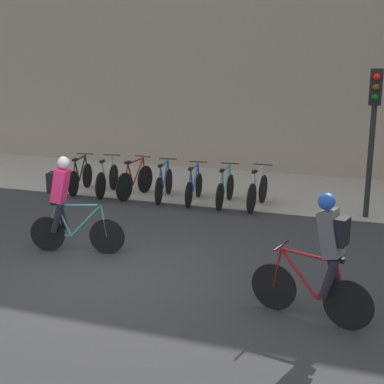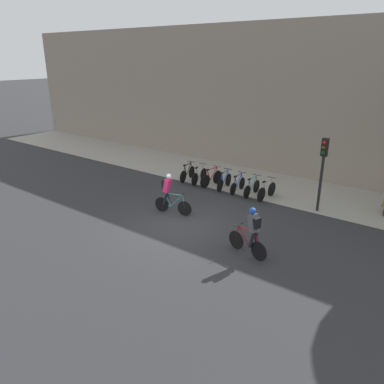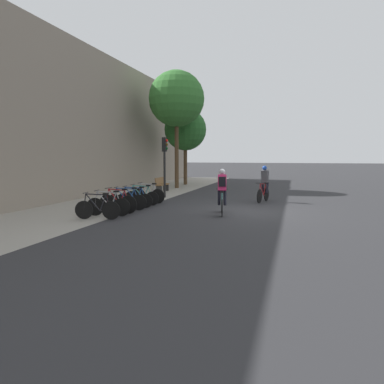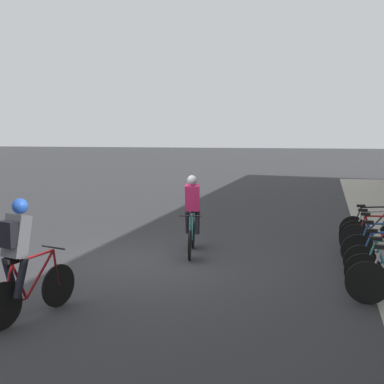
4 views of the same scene
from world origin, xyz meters
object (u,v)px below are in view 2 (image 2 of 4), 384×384
Objects in this scene: parked_bike_1 at (199,176)px; traffic_light_pole at (323,161)px; parked_bike_4 at (238,185)px; parked_bike_3 at (224,181)px; parked_bike_0 at (187,173)px; parked_bike_5 at (252,188)px; parked_bike_2 at (211,178)px; parked_bike_6 at (267,191)px; cyclist_grey at (252,231)px; cyclist_pink at (169,192)px.

traffic_light_pole reaches higher than parked_bike_1.
parked_bike_3 is at bearing 179.94° from parked_bike_4.
parked_bike_0 is 0.99× the size of parked_bike_5.
parked_bike_2 reaches higher than parked_bike_0.
parked_bike_4 is (3.17, -0.00, -0.01)m from parked_bike_0.
parked_bike_4 is 0.98× the size of parked_bike_6.
parked_bike_1 is at bearing -0.00° from parked_bike_0.
parked_bike_5 is 0.51× the size of traffic_light_pole.
cyclist_grey is at bearing -55.56° from parked_bike_4.
traffic_light_pole is (6.41, 0.03, 1.85)m from parked_bike_1.
parked_bike_1 is 0.52× the size of traffic_light_pole.
parked_bike_5 is at bearing -0.01° from parked_bike_1.
cyclist_pink is 1.04× the size of parked_bike_3.
parked_bike_4 is 0.79m from parked_bike_5.
parked_bike_0 is 3.96m from parked_bike_5.
parked_bike_2 is (1.58, 0.00, 0.02)m from parked_bike_0.
cyclist_pink reaches higher than parked_bike_3.
cyclist_pink is 4.64m from parked_bike_0.
parked_bike_6 is (2.38, 0.00, 0.01)m from parked_bike_3.
cyclist_pink is at bearing -82.13° from parked_bike_2.
traffic_light_pole reaches higher than parked_bike_2.
parked_bike_4 is at bearing -0.02° from parked_bike_0.
parked_bike_0 is 0.97× the size of parked_bike_3.
traffic_light_pole is at bearing 0.79° from parked_bike_6.
parked_bike_6 is (3.17, -0.00, -0.01)m from parked_bike_2.
cyclist_pink reaches higher than parked_bike_0.
traffic_light_pole reaches higher than parked_bike_3.
parked_bike_0 is 1.58m from parked_bike_2.
parked_bike_5 is at bearing 0.04° from parked_bike_4.
cyclist_grey is 8.62m from parked_bike_0.
parked_bike_5 is (0.79, 0.00, 0.01)m from parked_bike_4.
cyclist_pink is 0.55× the size of traffic_light_pole.
parked_bike_1 is 1.59m from parked_bike_3.
parked_bike_0 is at bearing 142.12° from cyclist_grey.
traffic_light_pole is (5.62, 0.03, 1.84)m from parked_bike_2.
parked_bike_4 is at bearing -179.96° from parked_bike_5.
parked_bike_2 is 1.01× the size of parked_bike_3.
parked_bike_6 is at bearing -0.01° from parked_bike_2.
parked_bike_1 is (-1.35, 4.07, -0.54)m from cyclist_pink.
parked_bike_1 is at bearing -179.95° from parked_bike_2.
parked_bike_4 is at bearing -0.07° from parked_bike_2.
parked_bike_4 is 1.58m from parked_bike_6.
parked_bike_1 is 0.99× the size of parked_bike_2.
cyclist_grey is 1.08× the size of parked_bike_0.
traffic_light_pole is (4.82, 0.03, 1.85)m from parked_bike_3.
parked_bike_4 is (1.02, 4.07, -0.56)m from cyclist_pink.
cyclist_pink is 4.49m from parked_bike_5.
parked_bike_5 is at bearing 118.19° from cyclist_grey.
parked_bike_1 reaches higher than parked_bike_5.
parked_bike_4 is 0.51× the size of traffic_light_pole.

